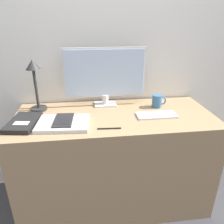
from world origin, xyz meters
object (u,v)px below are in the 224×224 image
object	(u,v)px
laptop	(63,123)
ereader	(64,120)
notebook	(23,122)
pen	(109,128)
monitor	(105,75)
coffee_mug	(157,101)
desk_lamp	(35,80)
keyboard	(157,115)

from	to	relation	value
laptop	ereader	xyz separation A→B (m)	(0.00, 0.01, 0.02)
notebook	pen	distance (m)	0.55
monitor	pen	world-z (taller)	monitor
coffee_mug	desk_lamp	bearing A→B (deg)	176.54
notebook	pen	xyz separation A→B (m)	(0.53, -0.13, -0.01)
ereader	desk_lamp	distance (m)	0.38
monitor	desk_lamp	xyz separation A→B (m)	(-0.49, -0.04, -0.00)
laptop	monitor	bearing A→B (deg)	46.28
keyboard	coffee_mug	xyz separation A→B (m)	(0.05, 0.16, 0.04)
desk_lamp	notebook	bearing A→B (deg)	-103.50
coffee_mug	pen	bearing A→B (deg)	-142.50
notebook	pen	size ratio (longest dim) A/B	2.00
keyboard	laptop	xyz separation A→B (m)	(-0.63, -0.06, 0.01)
ereader	desk_lamp	xyz separation A→B (m)	(-0.20, 0.26, 0.20)
monitor	coffee_mug	size ratio (longest dim) A/B	5.63
desk_lamp	pen	size ratio (longest dim) A/B	2.51
laptop	ereader	size ratio (longest dim) A/B	1.63
ereader	pen	world-z (taller)	ereader
pen	ereader	bearing A→B (deg)	160.01
monitor	notebook	size ratio (longest dim) A/B	2.06
monitor	notebook	xyz separation A→B (m)	(-0.55, -0.27, -0.22)
notebook	laptop	bearing A→B (deg)	-8.86
monitor	coffee_mug	xyz separation A→B (m)	(0.38, -0.09, -0.19)
pen	laptop	bearing A→B (deg)	162.45
monitor	keyboard	bearing A→B (deg)	-37.32
keyboard	coffee_mug	distance (m)	0.17
ereader	desk_lamp	bearing A→B (deg)	127.36
desk_lamp	notebook	distance (m)	0.32
monitor	ereader	size ratio (longest dim) A/B	2.92
laptop	desk_lamp	xyz separation A→B (m)	(-0.19, 0.27, 0.22)
monitor	pen	size ratio (longest dim) A/B	4.12
monitor	coffee_mug	bearing A→B (deg)	-13.58
monitor	notebook	world-z (taller)	monitor
notebook	coffee_mug	xyz separation A→B (m)	(0.93, 0.18, 0.03)
notebook	ereader	bearing A→B (deg)	-5.99
desk_lamp	ereader	bearing A→B (deg)	-52.64
monitor	ereader	world-z (taller)	monitor
desk_lamp	coffee_mug	size ratio (longest dim) A/B	3.42
keyboard	pen	size ratio (longest dim) A/B	1.87
desk_lamp	coffee_mug	distance (m)	0.89
keyboard	laptop	size ratio (longest dim) A/B	0.81
keyboard	pen	xyz separation A→B (m)	(-0.35, -0.15, -0.00)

